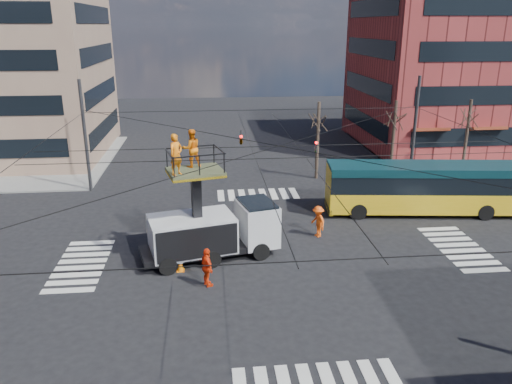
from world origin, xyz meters
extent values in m
plane|color=black|center=(0.00, 0.00, 0.00)|extent=(120.00, 120.00, 0.00)
cube|color=slate|center=(21.00, 21.00, 0.06)|extent=(18.00, 18.00, 0.12)
cube|color=slate|center=(-21.00, 21.00, 0.06)|extent=(18.00, 18.00, 0.12)
cube|color=black|center=(-13.00, 24.00, 2.33)|extent=(0.12, 13.60, 1.50)
cube|color=black|center=(-13.00, 24.00, 5.67)|extent=(0.12, 13.60, 1.50)
cube|color=black|center=(-13.00, 24.00, 9.00)|extent=(0.12, 13.60, 1.50)
cube|color=black|center=(-13.00, 24.00, 12.33)|extent=(0.12, 13.60, 1.50)
cube|color=maroon|center=(22.00, 24.00, 7.00)|extent=(20.00, 16.00, 14.00)
cube|color=black|center=(22.00, 16.00, 2.45)|extent=(17.00, 0.12, 1.58)
cube|color=black|center=(12.00, 24.00, 2.45)|extent=(0.12, 13.60, 1.58)
cube|color=black|center=(12.00, 24.00, 5.95)|extent=(0.12, 13.60, 1.57)
cube|color=black|center=(12.00, 24.00, 9.45)|extent=(0.12, 13.60, 1.57)
cube|color=black|center=(12.00, 24.00, 12.95)|extent=(0.12, 13.60, 1.57)
cylinder|color=#2D2D30|center=(12.00, 12.00, 4.00)|extent=(0.24, 0.24, 8.00)
cylinder|color=#2D2D30|center=(-12.00, 12.00, 4.00)|extent=(0.24, 0.24, 8.00)
cylinder|color=black|center=(0.00, 12.00, 5.70)|extent=(24.00, 0.03, 0.03)
cylinder|color=black|center=(-12.00, 0.00, 5.70)|extent=(0.03, 24.00, 0.03)
cylinder|color=black|center=(0.00, -12.00, 5.70)|extent=(24.00, 0.03, 0.03)
cylinder|color=black|center=(12.00, 0.00, 5.70)|extent=(0.03, 24.00, 0.03)
cylinder|color=black|center=(0.00, 0.00, 5.90)|extent=(24.02, 24.02, 0.03)
cylinder|color=black|center=(0.00, 0.00, 5.90)|extent=(24.02, 24.02, 0.03)
cylinder|color=black|center=(0.00, -1.20, 5.60)|extent=(24.00, 0.03, 0.03)
cylinder|color=black|center=(0.00, 1.20, 5.60)|extent=(24.00, 0.03, 0.03)
cylinder|color=black|center=(-1.20, 0.00, 5.50)|extent=(0.03, 24.00, 0.03)
cylinder|color=black|center=(1.20, 0.00, 5.50)|extent=(0.03, 24.00, 0.03)
imported|color=black|center=(2.50, 3.00, 5.10)|extent=(0.16, 0.20, 1.00)
imported|color=black|center=(-1.50, 5.00, 5.35)|extent=(0.26, 1.24, 0.50)
cylinder|color=#382B21|center=(5.00, 13.50, 3.00)|extent=(0.24, 0.24, 6.00)
cylinder|color=#382B21|center=(11.00, 13.50, 3.00)|extent=(0.24, 0.24, 6.00)
cylinder|color=#382B21|center=(17.00, 13.50, 3.00)|extent=(0.24, 0.24, 6.00)
cube|color=black|center=(-3.50, 0.23, 0.55)|extent=(7.32, 3.81, 0.30)
cube|color=silver|center=(-0.98, 0.86, 1.55)|extent=(2.32, 2.76, 2.20)
cube|color=black|center=(-0.98, 0.86, 2.35)|extent=(2.10, 2.62, 0.80)
cube|color=silver|center=(-4.38, 0.02, 1.45)|extent=(4.68, 3.43, 1.80)
cylinder|color=black|center=(-0.90, -0.31, 0.45)|extent=(0.96, 0.55, 0.90)
cylinder|color=black|center=(-1.45, 1.92, 0.45)|extent=(0.96, 0.55, 0.90)
cylinder|color=black|center=(-3.42, -0.93, 0.45)|extent=(0.96, 0.55, 0.90)
cylinder|color=black|center=(-3.97, 1.30, 0.45)|extent=(0.96, 0.55, 0.90)
cylinder|color=black|center=(-5.56, -1.46, 0.45)|extent=(0.96, 0.55, 0.90)
cylinder|color=black|center=(-6.11, 0.78, 0.45)|extent=(0.96, 0.55, 0.90)
cube|color=black|center=(-4.08, 0.09, 3.06)|extent=(0.54, 0.54, 3.32)
cube|color=#4B5030|center=(-4.08, 0.09, 4.72)|extent=(3.03, 2.66, 0.12)
cube|color=yellow|center=(-4.08, 0.09, 4.60)|extent=(3.03, 2.66, 0.12)
imported|color=orange|center=(-4.93, -0.65, 5.76)|extent=(0.84, 0.83, 1.95)
imported|color=orange|center=(-4.25, 0.66, 5.73)|extent=(1.10, 0.97, 1.90)
cube|color=gold|center=(10.08, 5.36, 0.95)|extent=(12.26, 3.95, 1.30)
cube|color=black|center=(10.08, 5.36, 2.15)|extent=(12.25, 3.90, 1.10)
cube|color=#0B2B31|center=(10.08, 5.36, 2.95)|extent=(12.26, 3.95, 0.50)
cube|color=gold|center=(4.20, 6.03, 1.60)|extent=(0.53, 2.48, 2.80)
cube|color=black|center=(4.15, 6.04, 0.45)|extent=(0.44, 2.60, 0.30)
cube|color=gold|center=(4.30, 6.02, 2.85)|extent=(0.28, 1.60, 0.35)
cylinder|color=black|center=(5.76, 4.67, 0.50)|extent=(1.03, 0.41, 1.00)
cylinder|color=black|center=(6.03, 7.01, 0.50)|extent=(1.03, 0.41, 1.00)
cylinder|color=black|center=(13.54, 3.78, 0.50)|extent=(1.03, 0.41, 1.00)
cylinder|color=black|center=(13.80, 6.12, 0.50)|extent=(1.03, 0.41, 1.00)
cone|color=orange|center=(-4.97, -1.18, 0.38)|extent=(0.36, 0.36, 0.76)
imported|color=#F83B0F|center=(-3.65, -2.80, 0.94)|extent=(0.85, 1.19, 1.88)
imported|color=#FF5410|center=(2.65, 2.30, 0.91)|extent=(1.03, 1.34, 1.83)
camera|label=1|loc=(-3.45, -23.46, 11.51)|focal=35.00mm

